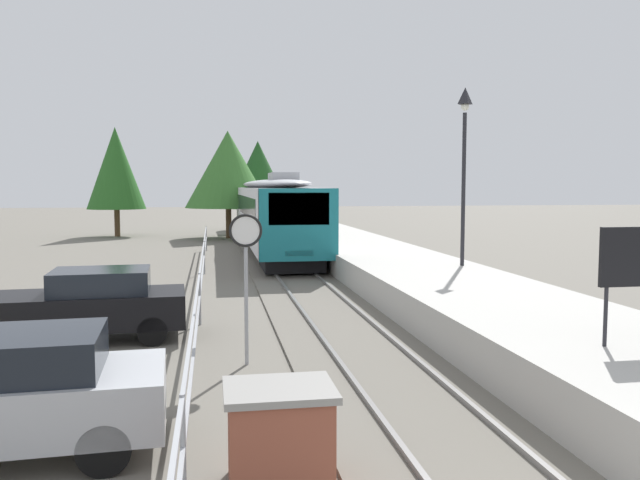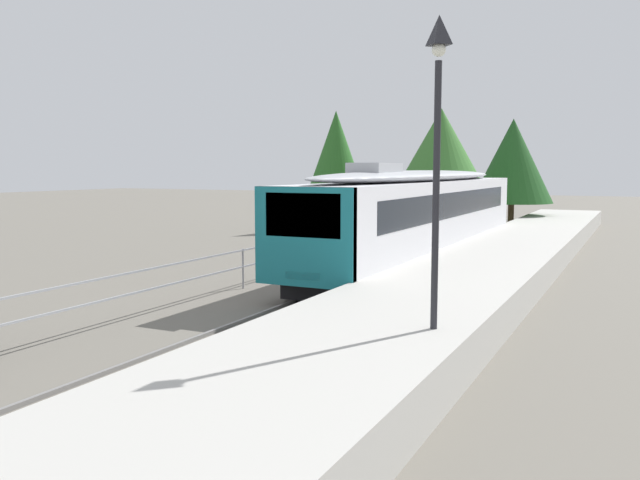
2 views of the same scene
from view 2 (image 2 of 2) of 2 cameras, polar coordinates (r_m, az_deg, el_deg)
ground_plane at (r=21.30m, az=-4.51°, el=-3.84°), size 160.00×160.00×0.00m
track_rails at (r=19.95m, az=2.94°, el=-4.41°), size 3.20×60.00×0.14m
commuter_train at (r=25.79m, az=8.71°, el=2.66°), size 2.82×19.93×3.74m
station_platform at (r=18.85m, az=12.09°, el=-3.87°), size 3.90×60.00×0.90m
platform_lamp_mid_platform at (r=11.54m, az=10.13°, el=10.71°), size 0.34×0.34×5.35m
tree_behind_carpark at (r=35.41m, az=10.40°, el=7.19°), size 5.49×5.49×6.84m
tree_behind_station_far at (r=41.85m, az=16.30°, el=6.57°), size 4.88×4.88×6.71m
tree_distant_left at (r=40.37m, az=1.39°, el=7.30°), size 3.80×3.80×7.20m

